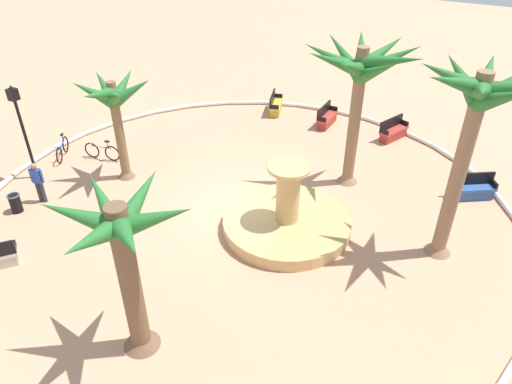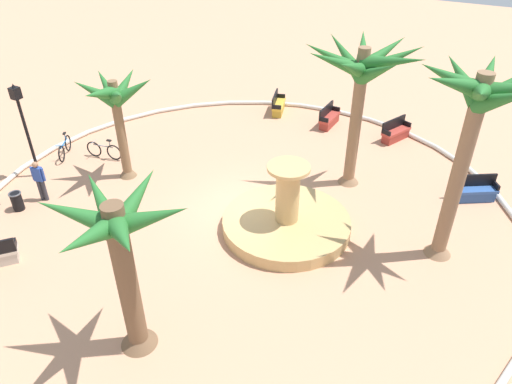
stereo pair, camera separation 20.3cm
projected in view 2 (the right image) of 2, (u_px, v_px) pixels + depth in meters
name	position (u px, v px, depth m)	size (l,w,h in m)	color
ground_plane	(244.00, 209.00, 17.75)	(80.00, 80.00, 0.00)	tan
plaza_curb	(244.00, 207.00, 17.70)	(19.77, 19.77, 0.20)	silver
fountain	(286.00, 221.00, 16.56)	(4.45, 4.45, 2.56)	tan
palm_tree_near_fountain	(474.00, 118.00, 12.98)	(3.48, 3.50, 6.39)	#8E6B4C
palm_tree_by_curb	(119.00, 246.00, 10.81)	(3.53, 3.42, 4.75)	brown
palm_tree_mid_plaza	(115.00, 102.00, 17.89)	(3.21, 2.94, 4.35)	brown
palm_tree_far_side	(362.00, 74.00, 16.82)	(4.37, 4.40, 5.73)	#8E6B4C
bench_east	(329.00, 119.00, 23.49)	(1.62, 0.56, 1.00)	#B73D33
bench_west	(475.00, 192.00, 18.09)	(1.27, 1.62, 1.00)	#335BA8
bench_north	(278.00, 106.00, 24.79)	(1.68, 0.95, 1.00)	gold
bench_southwest	(395.00, 133.00, 22.21)	(1.67, 1.10, 1.00)	#B73D33
lamppost	(24.00, 124.00, 18.46)	(0.32, 0.32, 3.96)	black
trash_bin	(17.00, 201.00, 17.53)	(0.46, 0.46, 0.73)	black
bicycle_red_frame	(104.00, 150.00, 20.74)	(0.47, 1.70, 0.94)	black
bicycle_by_lamppost	(65.00, 148.00, 20.93)	(1.51, 0.93, 0.94)	black
person_cyclist_helmet	(39.00, 179.00, 17.76)	(0.29, 0.51, 1.65)	#33333D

